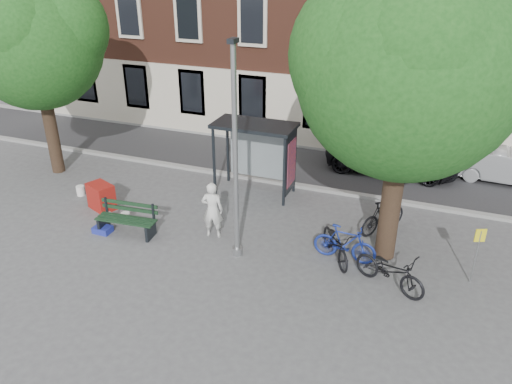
{
  "coord_description": "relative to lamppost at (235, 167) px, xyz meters",
  "views": [
    {
      "loc": [
        4.88,
        -11.22,
        8.06
      ],
      "look_at": [
        0.05,
        1.39,
        1.4
      ],
      "focal_mm": 35.0,
      "sensor_mm": 36.0,
      "label": 1
    }
  ],
  "objects": [
    {
      "name": "bike_d",
      "position": [
        3.73,
        2.84,
        -2.22
      ],
      "size": [
        1.5,
        1.82,
        1.12
      ],
      "primitive_type": "imported",
      "rotation": [
        0.0,
        0.0,
        2.53
      ],
      "color": "black",
      "rests_on": "ground"
    },
    {
      "name": "bucket_a",
      "position": [
        -4.6,
        0.19,
        -2.6
      ],
      "size": [
        0.28,
        0.28,
        0.36
      ],
      "primitive_type": "cylinder",
      "rotation": [
        0.0,
        0.0,
        -0.01
      ],
      "color": "silver",
      "rests_on": "ground"
    },
    {
      "name": "car_silver",
      "position": [
        7.5,
        8.28,
        -2.16
      ],
      "size": [
        3.85,
        1.46,
        1.25
      ],
      "primitive_type": "imported",
      "rotation": [
        0.0,
        0.0,
        1.53
      ],
      "color": "#96999D",
      "rests_on": "ground"
    },
    {
      "name": "road",
      "position": [
        0.0,
        7.0,
        -2.78
      ],
      "size": [
        40.0,
        4.0,
        0.01
      ],
      "primitive_type": "cube",
      "color": "#28282B",
      "rests_on": "ground"
    },
    {
      "name": "notice_sign",
      "position": [
        6.33,
        1.0,
        -1.65
      ],
      "size": [
        0.27,
        0.14,
        1.64
      ],
      "rotation": [
        0.0,
        0.0,
        0.41
      ],
      "color": "#9EA0A3",
      "rests_on": "ground"
    },
    {
      "name": "curb_far",
      "position": [
        0.0,
        9.0,
        -2.72
      ],
      "size": [
        40.0,
        0.25,
        0.12
      ],
      "primitive_type": "cube",
      "color": "gray",
      "rests_on": "ground"
    },
    {
      "name": "tree_right",
      "position": [
        4.01,
        1.38,
        2.83
      ],
      "size": [
        5.76,
        5.6,
        8.2
      ],
      "color": "black",
      "rests_on": "ground"
    },
    {
      "name": "tree_left",
      "position": [
        -8.99,
        2.88,
        2.43
      ],
      "size": [
        5.18,
        4.86,
        7.4
      ],
      "color": "black",
      "rests_on": "ground"
    },
    {
      "name": "red_stand",
      "position": [
        -5.41,
        0.98,
        -2.33
      ],
      "size": [
        1.06,
        0.9,
        0.9
      ],
      "primitive_type": "cube",
      "rotation": [
        0.0,
        0.0,
        -0.39
      ],
      "color": "maroon",
      "rests_on": "ground"
    },
    {
      "name": "painter",
      "position": [
        -1.1,
        0.71,
        -1.88
      ],
      "size": [
        0.74,
        0.57,
        1.81
      ],
      "primitive_type": "imported",
      "rotation": [
        0.0,
        0.0,
        3.37
      ],
      "color": "silver",
      "rests_on": "ground"
    },
    {
      "name": "bike_c",
      "position": [
        2.7,
        0.81,
        -2.27
      ],
      "size": [
        1.62,
        2.01,
        1.02
      ],
      "primitive_type": "imported",
      "rotation": [
        0.0,
        0.0,
        0.56
      ],
      "color": "black",
      "rests_on": "ground"
    },
    {
      "name": "bucket_c",
      "position": [
        -6.77,
        1.55,
        -2.6
      ],
      "size": [
        0.34,
        0.34,
        0.36
      ],
      "primitive_type": "cylinder",
      "rotation": [
        0.0,
        0.0,
        -0.26
      ],
      "color": "white",
      "rests_on": "ground"
    },
    {
      "name": "lamppost",
      "position": [
        0.0,
        0.0,
        0.0
      ],
      "size": [
        0.28,
        0.35,
        6.11
      ],
      "color": "#9EA0A3",
      "rests_on": "ground"
    },
    {
      "name": "curb_near",
      "position": [
        0.0,
        5.0,
        -2.72
      ],
      "size": [
        40.0,
        0.25,
        0.12
      ],
      "primitive_type": "cube",
      "color": "gray",
      "rests_on": "ground"
    },
    {
      "name": "bus_shelter",
      "position": [
        -0.61,
        4.11,
        -0.87
      ],
      "size": [
        2.85,
        1.45,
        2.62
      ],
      "color": "#1E2328",
      "rests_on": "ground"
    },
    {
      "name": "bucket_b",
      "position": [
        -4.09,
        0.43,
        -2.6
      ],
      "size": [
        0.34,
        0.34,
        0.36
      ],
      "primitive_type": "cylinder",
      "rotation": [
        0.0,
        0.0,
        0.23
      ],
      "color": "white",
      "rests_on": "ground"
    },
    {
      "name": "car_dark",
      "position": [
        3.4,
        7.87,
        -2.06
      ],
      "size": [
        5.18,
        2.39,
        1.44
      ],
      "primitive_type": "imported",
      "rotation": [
        0.0,
        0.0,
        1.57
      ],
      "color": "black",
      "rests_on": "ground"
    },
    {
      "name": "bike_b",
      "position": [
        2.95,
        0.85,
        -2.24
      ],
      "size": [
        1.83,
        0.6,
        1.09
      ],
      "primitive_type": "imported",
      "rotation": [
        0.0,
        0.0,
        1.52
      ],
      "color": "navy",
      "rests_on": "ground"
    },
    {
      "name": "bench",
      "position": [
        -3.65,
        -0.1,
        -2.34
      ],
      "size": [
        1.94,
        0.79,
        0.97
      ],
      "rotation": [
        0.0,
        0.0,
        0.09
      ],
      "color": "#1E2328",
      "rests_on": "ground"
    },
    {
      "name": "blue_crate",
      "position": [
        -4.43,
        -0.35,
        -2.68
      ],
      "size": [
        0.55,
        0.4,
        0.2
      ],
      "primitive_type": "cube",
      "rotation": [
        0.0,
        0.0,
        -0.0
      ],
      "color": "#202B96",
      "rests_on": "ground"
    },
    {
      "name": "ground",
      "position": [
        0.0,
        0.0,
        -2.78
      ],
      "size": [
        90.0,
        90.0,
        0.0
      ],
      "primitive_type": "plane",
      "color": "#4C4C4F",
      "rests_on": "ground"
    },
    {
      "name": "bike_a",
      "position": [
        4.31,
        -0.01,
        -2.25
      ],
      "size": [
        2.16,
        1.52,
        1.08
      ],
      "primitive_type": "imported",
      "rotation": [
        0.0,
        0.0,
        1.13
      ],
      "color": "black",
      "rests_on": "ground"
    }
  ]
}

